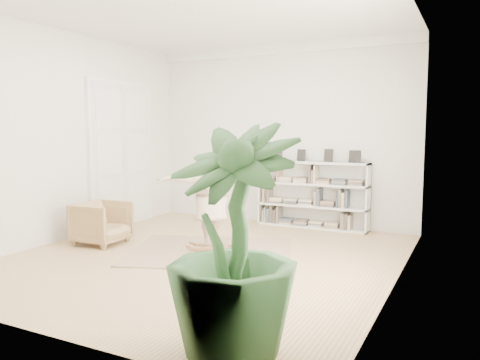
{
  "coord_description": "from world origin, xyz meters",
  "views": [
    {
      "loc": [
        3.58,
        -5.9,
        1.89
      ],
      "look_at": [
        0.39,
        0.4,
        1.15
      ],
      "focal_mm": 35.0,
      "sensor_mm": 36.0,
      "label": 1
    }
  ],
  "objects_px": {
    "rocker_board": "(211,247)",
    "bookshelf": "(312,195)",
    "armchair": "(102,223)",
    "person": "(211,201)",
    "houseplant": "(233,241)"
  },
  "relations": [
    {
      "from": "rocker_board",
      "to": "bookshelf",
      "type": "bearing_deg",
      "value": 51.24
    },
    {
      "from": "armchair",
      "to": "rocker_board",
      "type": "bearing_deg",
      "value": -81.55
    },
    {
      "from": "bookshelf",
      "to": "person",
      "type": "bearing_deg",
      "value": -108.05
    },
    {
      "from": "rocker_board",
      "to": "person",
      "type": "height_order",
      "value": "person"
    },
    {
      "from": "rocker_board",
      "to": "person",
      "type": "distance_m",
      "value": 0.74
    },
    {
      "from": "bookshelf",
      "to": "person",
      "type": "height_order",
      "value": "bookshelf"
    },
    {
      "from": "armchair",
      "to": "person",
      "type": "height_order",
      "value": "person"
    },
    {
      "from": "armchair",
      "to": "rocker_board",
      "type": "relative_size",
      "value": 1.33
    },
    {
      "from": "bookshelf",
      "to": "armchair",
      "type": "relative_size",
      "value": 2.8
    },
    {
      "from": "person",
      "to": "houseplant",
      "type": "relative_size",
      "value": 0.85
    },
    {
      "from": "armchair",
      "to": "houseplant",
      "type": "xyz_separation_m",
      "value": [
        3.79,
        -2.48,
        0.63
      ]
    },
    {
      "from": "bookshelf",
      "to": "houseplant",
      "type": "distance_m",
      "value": 5.48
    },
    {
      "from": "armchair",
      "to": "houseplant",
      "type": "distance_m",
      "value": 4.57
    },
    {
      "from": "bookshelf",
      "to": "armchair",
      "type": "height_order",
      "value": "bookshelf"
    },
    {
      "from": "bookshelf",
      "to": "houseplant",
      "type": "height_order",
      "value": "houseplant"
    }
  ]
}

